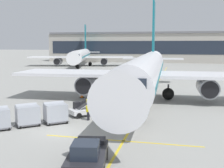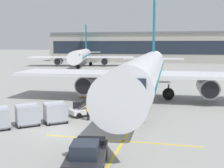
{
  "view_description": "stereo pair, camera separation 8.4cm",
  "coord_description": "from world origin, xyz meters",
  "px_view_note": "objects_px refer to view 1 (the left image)",
  "views": [
    {
      "loc": [
        9.38,
        -21.5,
        7.2
      ],
      "look_at": [
        2.75,
        6.99,
        3.16
      ],
      "focal_mm": 47.0,
      "sensor_mm": 36.0,
      "label": 1
    },
    {
      "loc": [
        9.46,
        -21.48,
        7.2
      ],
      "look_at": [
        2.75,
        6.99,
        3.16
      ],
      "focal_mm": 47.0,
      "sensor_mm": 36.0,
      "label": 2
    }
  ],
  "objects_px": {
    "safety_cone_engine_keepout": "(82,95)",
    "ground_crew_by_carts": "(87,106)",
    "distant_airplane": "(81,56)",
    "pushback_tug": "(87,155)",
    "ground_crew_marshaller": "(61,108)",
    "baggage_cart_lead": "(55,112)",
    "ground_crew_by_loader": "(88,110)",
    "parked_airplane": "(146,71)",
    "baggage_cart_second": "(28,115)",
    "belt_loader": "(89,106)"
  },
  "relations": [
    {
      "from": "parked_airplane",
      "to": "safety_cone_engine_keepout",
      "type": "xyz_separation_m",
      "value": [
        -8.52,
        -0.17,
        -3.48
      ]
    },
    {
      "from": "baggage_cart_second",
      "to": "pushback_tug",
      "type": "relative_size",
      "value": 0.55
    },
    {
      "from": "safety_cone_engine_keepout",
      "to": "distant_airplane",
      "type": "xyz_separation_m",
      "value": [
        -18.65,
        53.77,
        3.04
      ]
    },
    {
      "from": "parked_airplane",
      "to": "distant_airplane",
      "type": "height_order",
      "value": "parked_airplane"
    },
    {
      "from": "parked_airplane",
      "to": "ground_crew_by_carts",
      "type": "height_order",
      "value": "parked_airplane"
    },
    {
      "from": "ground_crew_by_loader",
      "to": "ground_crew_by_carts",
      "type": "bearing_deg",
      "value": 110.25
    },
    {
      "from": "baggage_cart_second",
      "to": "ground_crew_by_carts",
      "type": "relative_size",
      "value": 1.49
    },
    {
      "from": "belt_loader",
      "to": "baggage_cart_second",
      "type": "xyz_separation_m",
      "value": [
        -4.11,
        -4.88,
        0.1
      ]
    },
    {
      "from": "parked_airplane",
      "to": "ground_crew_by_loader",
      "type": "height_order",
      "value": "parked_airplane"
    },
    {
      "from": "ground_crew_by_carts",
      "to": "distant_airplane",
      "type": "relative_size",
      "value": 0.04
    },
    {
      "from": "baggage_cart_lead",
      "to": "ground_crew_by_loader",
      "type": "xyz_separation_m",
      "value": [
        2.63,
        1.55,
        -0.0
      ]
    },
    {
      "from": "parked_airplane",
      "to": "safety_cone_engine_keepout",
      "type": "relative_size",
      "value": 64.18
    },
    {
      "from": "safety_cone_engine_keepout",
      "to": "distant_airplane",
      "type": "distance_m",
      "value": 56.99
    },
    {
      "from": "baggage_cart_lead",
      "to": "ground_crew_by_loader",
      "type": "relative_size",
      "value": 1.49
    },
    {
      "from": "baggage_cart_second",
      "to": "ground_crew_marshaller",
      "type": "bearing_deg",
      "value": 57.89
    },
    {
      "from": "baggage_cart_lead",
      "to": "distant_airplane",
      "type": "bearing_deg",
      "value": 107.1
    },
    {
      "from": "baggage_cart_lead",
      "to": "safety_cone_engine_keepout",
      "type": "relative_size",
      "value": 3.84
    },
    {
      "from": "baggage_cart_second",
      "to": "pushback_tug",
      "type": "height_order",
      "value": "baggage_cart_second"
    },
    {
      "from": "belt_loader",
      "to": "safety_cone_engine_keepout",
      "type": "distance_m",
      "value": 9.79
    },
    {
      "from": "ground_crew_by_carts",
      "to": "ground_crew_marshaller",
      "type": "relative_size",
      "value": 1.0
    },
    {
      "from": "pushback_tug",
      "to": "safety_cone_engine_keepout",
      "type": "distance_m",
      "value": 22.69
    },
    {
      "from": "safety_cone_engine_keepout",
      "to": "pushback_tug",
      "type": "bearing_deg",
      "value": -70.28
    },
    {
      "from": "safety_cone_engine_keepout",
      "to": "belt_loader",
      "type": "bearing_deg",
      "value": -66.97
    },
    {
      "from": "parked_airplane",
      "to": "ground_crew_by_carts",
      "type": "bearing_deg",
      "value": -116.57
    },
    {
      "from": "baggage_cart_second",
      "to": "ground_crew_by_loader",
      "type": "distance_m",
      "value": 5.51
    },
    {
      "from": "baggage_cart_lead",
      "to": "distant_airplane",
      "type": "xyz_separation_m",
      "value": [
        -20.39,
        66.27,
        2.37
      ]
    },
    {
      "from": "pushback_tug",
      "to": "distant_airplane",
      "type": "bearing_deg",
      "value": 109.3
    },
    {
      "from": "baggage_cart_second",
      "to": "distant_airplane",
      "type": "bearing_deg",
      "value": 105.19
    },
    {
      "from": "safety_cone_engine_keepout",
      "to": "ground_crew_by_carts",
      "type": "bearing_deg",
      "value": -67.94
    },
    {
      "from": "baggage_cart_lead",
      "to": "safety_cone_engine_keepout",
      "type": "height_order",
      "value": "baggage_cart_lead"
    },
    {
      "from": "safety_cone_engine_keepout",
      "to": "distant_airplane",
      "type": "relative_size",
      "value": 0.02
    },
    {
      "from": "baggage_cart_lead",
      "to": "baggage_cart_second",
      "type": "height_order",
      "value": "same"
    },
    {
      "from": "ground_crew_marshaller",
      "to": "safety_cone_engine_keepout",
      "type": "bearing_deg",
      "value": 98.47
    },
    {
      "from": "baggage_cart_second",
      "to": "safety_cone_engine_keepout",
      "type": "bearing_deg",
      "value": 88.81
    },
    {
      "from": "parked_airplane",
      "to": "distant_airplane",
      "type": "distance_m",
      "value": 60.1
    },
    {
      "from": "parked_airplane",
      "to": "ground_crew_by_loader",
      "type": "xyz_separation_m",
      "value": [
        -4.14,
        -11.11,
        -2.81
      ]
    },
    {
      "from": "parked_airplane",
      "to": "baggage_cart_lead",
      "type": "bearing_deg",
      "value": -118.12
    },
    {
      "from": "baggage_cart_second",
      "to": "ground_crew_marshaller",
      "type": "distance_m",
      "value": 3.58
    },
    {
      "from": "ground_crew_by_loader",
      "to": "ground_crew_by_carts",
      "type": "relative_size",
      "value": 1.0
    },
    {
      "from": "belt_loader",
      "to": "parked_airplane",
      "type": "bearing_deg",
      "value": 62.86
    },
    {
      "from": "baggage_cart_second",
      "to": "safety_cone_engine_keepout",
      "type": "distance_m",
      "value": 13.9
    },
    {
      "from": "ground_crew_by_loader",
      "to": "parked_airplane",
      "type": "bearing_deg",
      "value": 69.57
    },
    {
      "from": "ground_crew_by_carts",
      "to": "parked_airplane",
      "type": "bearing_deg",
      "value": 63.43
    },
    {
      "from": "baggage_cart_lead",
      "to": "ground_crew_by_carts",
      "type": "height_order",
      "value": "baggage_cart_lead"
    },
    {
      "from": "pushback_tug",
      "to": "distant_airplane",
      "type": "xyz_separation_m",
      "value": [
        -26.3,
        75.13,
        2.54
      ]
    },
    {
      "from": "distant_airplane",
      "to": "ground_crew_by_loader",
      "type": "bearing_deg",
      "value": -70.42
    },
    {
      "from": "pushback_tug",
      "to": "ground_crew_marshaller",
      "type": "bearing_deg",
      "value": 119.89
    },
    {
      "from": "ground_crew_by_loader",
      "to": "ground_crew_by_carts",
      "type": "xyz_separation_m",
      "value": [
        -0.6,
        1.63,
        0.0
      ]
    },
    {
      "from": "baggage_cart_second",
      "to": "ground_crew_by_carts",
      "type": "height_order",
      "value": "baggage_cart_second"
    },
    {
      "from": "baggage_cart_second",
      "to": "parked_airplane",
      "type": "bearing_deg",
      "value": 57.91
    }
  ]
}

